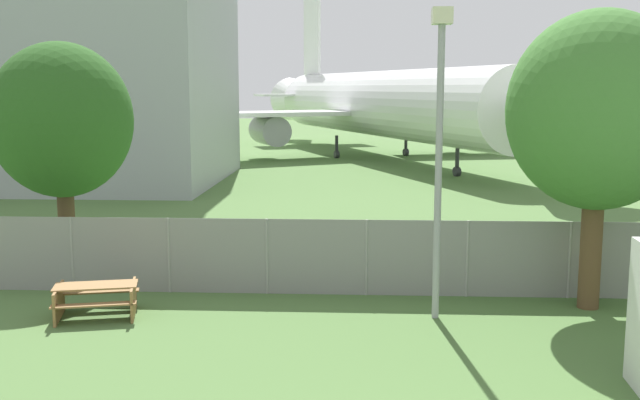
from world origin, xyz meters
TOP-DOWN VIEW (x-y plane):
  - hangar_building at (-18.15, 33.46)m, footprint 20.24×14.32m
  - perimeter_fence at (-0.00, 10.60)m, footprint 56.07×0.07m
  - airplane at (1.24, 47.87)m, footprint 35.57×44.38m
  - picnic_bench_near_cabin at (-6.26, 8.44)m, footprint 2.14×1.79m
  - tree_left_of_cabin at (5.34, 9.76)m, footprint 4.23×4.23m
  - tree_behind_benches at (-8.92, 13.53)m, footprint 4.14×4.14m
  - light_mast at (1.58, 8.78)m, footprint 0.44×0.44m

SIDE VIEW (x-z plane):
  - picnic_bench_near_cabin at x=-6.26m, z-range 0.10..0.86m
  - perimeter_fence at x=0.00m, z-range 0.00..1.96m
  - airplane at x=1.24m, z-range -2.78..10.82m
  - tree_behind_benches at x=-8.92m, z-range 1.00..7.59m
  - light_mast at x=1.58m, z-range 0.84..7.83m
  - tree_left_of_cabin at x=5.34m, z-range 1.18..8.24m
  - hangar_building at x=-18.15m, z-range -0.78..15.99m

